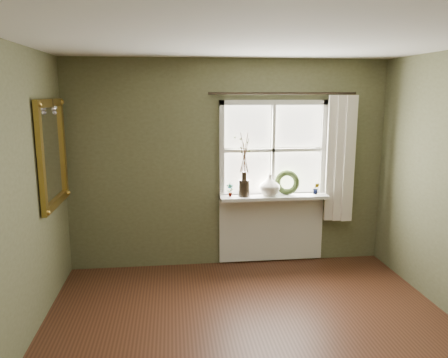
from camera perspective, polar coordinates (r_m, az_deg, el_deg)
ceiling at (r=3.22m, az=6.34°, el=18.53°), size 4.50×4.50×0.00m
wall_back at (r=5.53m, az=0.65°, el=1.96°), size 4.00×0.10×2.60m
window_frame at (r=5.53m, az=6.42°, el=3.78°), size 1.36×0.06×1.24m
window_sill at (r=5.53m, az=6.54°, el=-2.33°), size 1.36×0.26×0.04m
window_apron at (r=5.75m, az=6.19°, el=-6.34°), size 1.36×0.04×0.88m
dark_jug at (r=5.43m, az=2.64°, el=-1.18°), size 0.15×0.15×0.21m
cream_vase at (r=5.48m, az=5.98°, el=-0.78°), size 0.32×0.32×0.27m
wreath at (r=5.58m, az=8.22°, el=-0.78°), size 0.34×0.25×0.32m
potted_plant_left at (r=5.41m, az=0.78°, el=-1.46°), size 0.09×0.06×0.16m
potted_plant_right at (r=5.66m, az=11.95°, el=-1.20°), size 0.10×0.09×0.15m
curtain at (r=5.70m, az=14.87°, el=2.54°), size 0.36×0.12×1.59m
curtain_rod at (r=5.45m, az=7.77°, el=11.03°), size 1.84×0.03×0.03m
gilt_mirror at (r=4.94m, az=-21.51°, el=3.16°), size 0.10×0.95×1.13m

